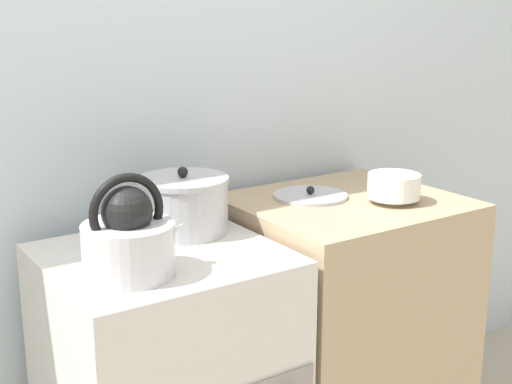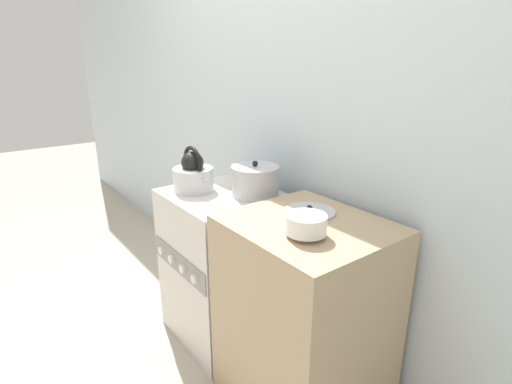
% 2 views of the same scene
% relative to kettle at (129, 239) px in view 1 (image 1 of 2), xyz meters
% --- Properties ---
extents(wall_back, '(7.00, 0.06, 2.50)m').
position_rel_kettle_xyz_m(wall_back, '(0.12, 0.46, 0.34)').
color(wall_back, silver).
rests_on(wall_back, ground_plane).
extents(counter, '(0.62, 0.56, 0.86)m').
position_rel_kettle_xyz_m(counter, '(0.73, 0.11, -0.48)').
color(counter, tan).
rests_on(counter, ground_plane).
extents(kettle, '(0.25, 0.21, 0.23)m').
position_rel_kettle_xyz_m(kettle, '(0.00, 0.00, 0.00)').
color(kettle, silver).
rests_on(kettle, stove).
extents(cooking_pot, '(0.24, 0.24, 0.18)m').
position_rel_kettle_xyz_m(cooking_pot, '(0.25, 0.21, -0.01)').
color(cooking_pot, '#B2B2B7').
rests_on(cooking_pot, stove).
extents(enamel_bowl, '(0.15, 0.15, 0.08)m').
position_rel_kettle_xyz_m(enamel_bowl, '(0.82, 0.01, 0.00)').
color(enamel_bowl, white).
rests_on(enamel_bowl, counter).
extents(loose_pot_lid, '(0.22, 0.22, 0.03)m').
position_rel_kettle_xyz_m(loose_pot_lid, '(0.65, 0.19, -0.04)').
color(loose_pot_lid, '#B2B2B7').
rests_on(loose_pot_lid, counter).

